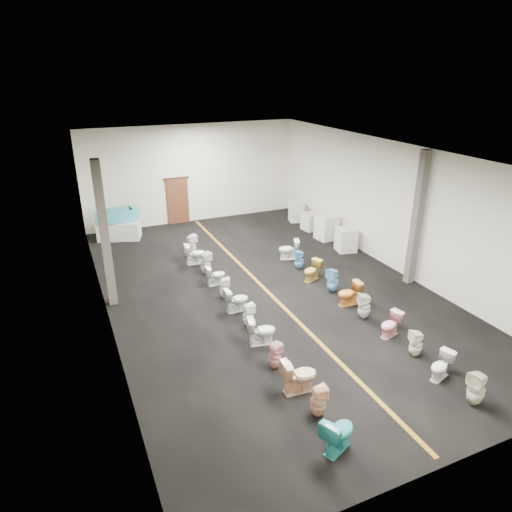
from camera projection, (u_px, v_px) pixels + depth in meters
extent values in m
plane|color=black|center=(265.00, 289.00, 15.20)|extent=(16.00, 16.00, 0.00)
plane|color=black|center=(266.00, 152.00, 13.47)|extent=(16.00, 16.00, 0.00)
plane|color=beige|center=(193.00, 174.00, 21.10)|extent=(10.00, 0.00, 10.00)
plane|color=beige|center=(467.00, 366.00, 7.58)|extent=(10.00, 0.00, 10.00)
plane|color=beige|center=(100.00, 248.00, 12.48)|extent=(0.00, 16.00, 16.00)
plane|color=beige|center=(393.00, 206.00, 16.20)|extent=(0.00, 16.00, 16.00)
cube|color=#8B6114|center=(265.00, 288.00, 15.20)|extent=(0.12, 15.60, 0.01)
cube|color=#562D19|center=(178.00, 201.00, 21.21)|extent=(1.00, 0.10, 2.10)
cube|color=#331C11|center=(176.00, 179.00, 20.81)|extent=(1.15, 0.08, 0.10)
cube|color=#59544C|center=(105.00, 235.00, 13.42)|extent=(0.25, 0.25, 4.50)
cube|color=#59544C|center=(417.00, 219.00, 14.84)|extent=(0.25, 0.25, 4.50)
cube|color=silver|center=(119.00, 230.00, 19.47)|extent=(1.91, 1.37, 0.77)
cube|color=#3FACB6|center=(117.00, 215.00, 19.22)|extent=(1.27, 0.79, 0.50)
cylinder|color=#3FACB6|center=(103.00, 217.00, 18.94)|extent=(0.66, 0.66, 0.50)
cylinder|color=#3FACB6|center=(131.00, 213.00, 19.50)|extent=(0.66, 0.66, 0.50)
cube|color=teal|center=(117.00, 211.00, 19.14)|extent=(1.04, 0.57, 0.20)
cube|color=silver|center=(346.00, 240.00, 18.17)|extent=(0.85, 0.85, 0.93)
cube|color=silver|center=(326.00, 227.00, 19.39)|extent=(0.84, 0.84, 1.06)
cube|color=beige|center=(311.00, 222.00, 20.55)|extent=(0.75, 0.75, 0.77)
cube|color=silver|center=(296.00, 212.00, 21.67)|extent=(0.78, 0.78, 0.92)
imported|color=teal|center=(338.00, 433.00, 8.68)|extent=(0.89, 0.72, 0.79)
imported|color=#E9B08A|center=(318.00, 401.00, 9.55)|extent=(0.37, 0.36, 0.73)
imported|color=#F1B792|center=(299.00, 375.00, 10.26)|extent=(0.86, 0.53, 0.84)
imported|color=#D69093|center=(275.00, 356.00, 11.08)|extent=(0.40, 0.40, 0.69)
imported|color=white|center=(261.00, 331.00, 12.05)|extent=(0.82, 0.56, 0.77)
imported|color=white|center=(248.00, 315.00, 12.88)|extent=(0.33, 0.32, 0.71)
imported|color=silver|center=(236.00, 300.00, 13.69)|extent=(0.74, 0.43, 0.75)
imported|color=white|center=(224.00, 288.00, 14.48)|extent=(0.39, 0.38, 0.70)
imported|color=white|center=(216.00, 275.00, 15.37)|extent=(0.68, 0.39, 0.68)
imported|color=silver|center=(206.00, 263.00, 16.12)|extent=(0.48, 0.47, 0.82)
imported|color=white|center=(195.00, 254.00, 17.00)|extent=(0.80, 0.51, 0.78)
imported|color=white|center=(192.00, 245.00, 17.79)|extent=(0.46, 0.46, 0.83)
imported|color=beige|center=(476.00, 388.00, 9.86)|extent=(0.45, 0.44, 0.83)
imported|color=white|center=(441.00, 366.00, 10.72)|extent=(0.74, 0.57, 0.67)
imported|color=#F5EACD|center=(416.00, 343.00, 11.54)|extent=(0.40, 0.39, 0.73)
imported|color=#F9A5AB|center=(391.00, 325.00, 12.41)|extent=(0.76, 0.56, 0.69)
imported|color=silver|center=(364.00, 306.00, 13.25)|extent=(0.44, 0.44, 0.81)
imported|color=orange|center=(349.00, 294.00, 14.04)|extent=(0.76, 0.45, 0.76)
imported|color=#76B7DA|center=(333.00, 280.00, 14.83)|extent=(0.49, 0.49, 0.83)
imported|color=gold|center=(312.00, 271.00, 15.68)|extent=(0.80, 0.63, 0.71)
imported|color=#69B6E1|center=(299.00, 260.00, 16.54)|extent=(0.36, 0.35, 0.73)
imported|color=white|center=(289.00, 249.00, 17.40)|extent=(0.88, 0.68, 0.79)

